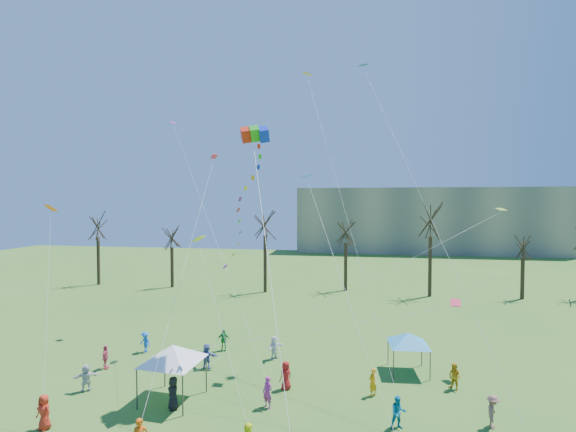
% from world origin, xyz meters
% --- Properties ---
extents(distant_building, '(60.00, 14.00, 15.00)m').
position_xyz_m(distant_building, '(22.00, 82.00, 7.50)').
color(distant_building, gray).
rests_on(distant_building, ground).
extents(bare_tree_row, '(69.19, 8.61, 11.67)m').
position_xyz_m(bare_tree_row, '(0.75, 35.44, 7.51)').
color(bare_tree_row, black).
rests_on(bare_tree_row, ground).
extents(big_box_kite, '(3.38, 7.38, 19.03)m').
position_xyz_m(big_box_kite, '(-1.63, 6.90, 11.41)').
color(big_box_kite, red).
rests_on(big_box_kite, ground).
extents(canopy_tent_white, '(4.42, 4.42, 3.33)m').
position_xyz_m(canopy_tent_white, '(-5.88, 5.45, 2.82)').
color(canopy_tent_white, '#3F3F44').
rests_on(canopy_tent_white, ground).
extents(canopy_tent_blue, '(3.64, 3.64, 2.74)m').
position_xyz_m(canopy_tent_blue, '(8.43, 11.77, 2.32)').
color(canopy_tent_blue, '#3F3F44').
rests_on(canopy_tent_blue, ground).
extents(festival_crowd, '(25.61, 14.27, 1.85)m').
position_xyz_m(festival_crowd, '(-0.91, 6.31, 0.87)').
color(festival_crowd, red).
rests_on(festival_crowd, ground).
extents(small_kites_aloft, '(29.56, 17.24, 32.79)m').
position_xyz_m(small_kites_aloft, '(-0.09, 11.37, 13.08)').
color(small_kites_aloft, '#FF590D').
rests_on(small_kites_aloft, ground).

